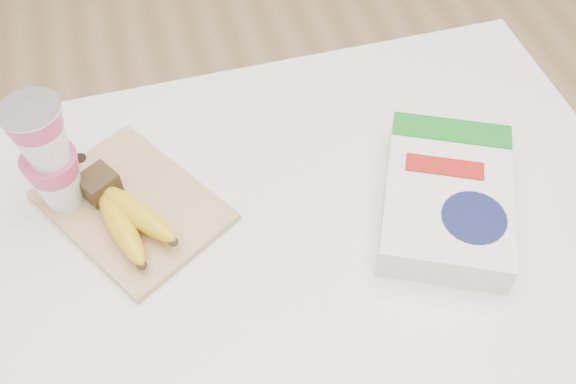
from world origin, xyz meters
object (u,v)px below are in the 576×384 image
object	(u,v)px
yogurt_stack	(47,154)
cutting_board	(132,206)
bananas	(124,214)
cereal_box	(447,197)
table	(277,357)

from	to	relation	value
yogurt_stack	cutting_board	bearing A→B (deg)	-20.39
bananas	yogurt_stack	distance (m)	0.13
yogurt_stack	cereal_box	world-z (taller)	yogurt_stack
yogurt_stack	cereal_box	distance (m)	0.55
table	bananas	bearing A→B (deg)	158.83
table	yogurt_stack	size ratio (longest dim) A/B	5.87
cutting_board	yogurt_stack	xyz separation A→B (m)	(-0.09, 0.03, 0.11)
yogurt_stack	cereal_box	bearing A→B (deg)	-16.51
table	bananas	world-z (taller)	bananas
bananas	table	bearing A→B (deg)	-21.17
bananas	cereal_box	size ratio (longest dim) A/B	0.61
table	bananas	xyz separation A→B (m)	(-0.19, 0.07, 0.44)
cereal_box	table	bearing A→B (deg)	-157.85
cereal_box	cutting_board	bearing A→B (deg)	-169.93
cutting_board	cereal_box	world-z (taller)	cereal_box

